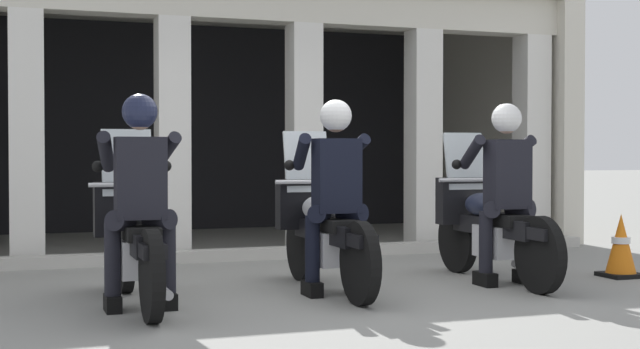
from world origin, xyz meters
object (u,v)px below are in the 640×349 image
(motorcycle_left, at_px, (135,239))
(police_officer_right, at_px, (505,178))
(police_officer_left, at_px, (140,182))
(motorcycle_center, at_px, (323,231))
(traffic_cone_flank, at_px, (621,246))
(motorcycle_right, at_px, (489,225))
(police_officer_center, at_px, (335,179))

(motorcycle_left, relative_size, police_officer_right, 1.29)
(police_officer_left, relative_size, motorcycle_center, 0.78)
(motorcycle_center, relative_size, traffic_cone_flank, 3.46)
(motorcycle_right, distance_m, police_officer_right, 0.52)
(motorcycle_left, xyz_separation_m, motorcycle_right, (3.19, 0.19, 0.00))
(police_officer_left, distance_m, police_officer_right, 3.19)
(police_officer_left, bearing_deg, traffic_cone_flank, -0.06)
(police_officer_left, bearing_deg, police_officer_right, 0.08)
(police_officer_center, bearing_deg, police_officer_right, -2.27)
(police_officer_center, height_order, police_officer_right, same)
(police_officer_right, distance_m, traffic_cone_flank, 1.43)
(motorcycle_left, distance_m, traffic_cone_flank, 4.47)
(police_officer_left, bearing_deg, police_officer_center, 2.93)
(traffic_cone_flank, bearing_deg, police_officer_left, -176.68)
(motorcycle_left, bearing_deg, motorcycle_right, 0.08)
(police_officer_right, bearing_deg, police_officer_center, 166.54)
(police_officer_left, relative_size, police_officer_center, 1.00)
(police_officer_center, xyz_separation_m, motorcycle_right, (1.59, 0.30, -0.44))
(motorcycle_left, relative_size, police_officer_left, 1.29)
(motorcycle_center, xyz_separation_m, traffic_cone_flank, (2.87, -0.20, -0.21))
(police_officer_left, xyz_separation_m, motorcycle_center, (1.59, 0.46, -0.44))
(motorcycle_right, xyz_separation_m, police_officer_right, (-0.00, -0.28, 0.44))
(police_officer_right, bearing_deg, police_officer_left, 169.41)
(police_officer_left, relative_size, traffic_cone_flank, 2.69)
(motorcycle_center, height_order, police_officer_right, police_officer_right)
(motorcycle_right, xyz_separation_m, traffic_cone_flank, (1.27, -0.22, -0.21))
(motorcycle_right, distance_m, traffic_cone_flank, 1.31)
(motorcycle_center, height_order, motorcycle_right, same)
(motorcycle_left, height_order, traffic_cone_flank, motorcycle_left)
(police_officer_left, bearing_deg, motorcycle_left, 86.36)
(motorcycle_center, bearing_deg, police_officer_right, -12.39)
(police_officer_left, distance_m, police_officer_center, 1.60)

